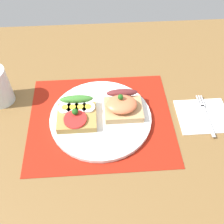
% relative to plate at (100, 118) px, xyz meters
% --- Properties ---
extents(ground_plane, '(1.20, 0.90, 0.03)m').
position_rel_plate_xyz_m(ground_plane, '(0.00, 0.00, -0.02)').
color(ground_plane, brown).
extents(placemat, '(0.37, 0.31, 0.00)m').
position_rel_plate_xyz_m(placemat, '(0.00, 0.00, -0.01)').
color(placemat, '#A31D0F').
rests_on(placemat, ground_plane).
extents(plate, '(0.26, 0.26, 0.01)m').
position_rel_plate_xyz_m(plate, '(0.00, 0.00, 0.00)').
color(plate, white).
rests_on(plate, placemat).
extents(sandwich_egg_tomato, '(0.10, 0.10, 0.04)m').
position_rel_plate_xyz_m(sandwich_egg_tomato, '(-0.06, 0.00, 0.02)').
color(sandwich_egg_tomato, '#AA8644').
rests_on(sandwich_egg_tomato, plate).
extents(sandwich_salmon, '(0.10, 0.09, 0.06)m').
position_rel_plate_xyz_m(sandwich_salmon, '(0.06, 0.02, 0.03)').
color(sandwich_salmon, tan).
rests_on(sandwich_salmon, plate).
extents(napkin, '(0.13, 0.12, 0.01)m').
position_rel_plate_xyz_m(napkin, '(0.27, -0.01, -0.01)').
color(napkin, white).
rests_on(napkin, ground_plane).
extents(fork, '(0.02, 0.14, 0.00)m').
position_rel_plate_xyz_m(fork, '(0.27, -0.00, -0.00)').
color(fork, '#B7B7BC').
rests_on(fork, napkin).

